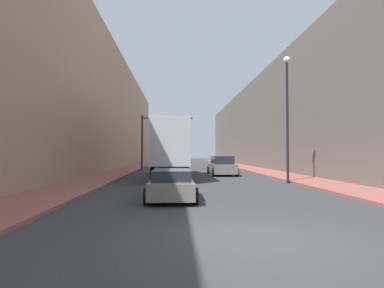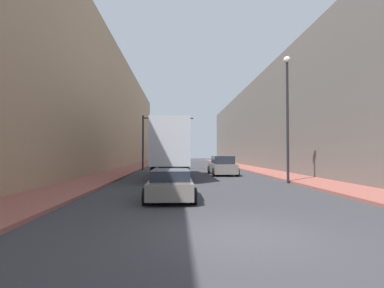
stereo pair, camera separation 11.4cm
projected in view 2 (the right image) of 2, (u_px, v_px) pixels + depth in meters
ground_plane at (244, 236)px, 6.92m from camera, size 200.00×200.00×0.00m
sidewalk_right at (247, 168)px, 37.22m from camera, size 2.99×80.00×0.15m
sidewalk_left at (132, 168)px, 36.52m from camera, size 2.99×80.00×0.15m
building_right at (282, 122)px, 37.61m from camera, size 6.00×80.00×11.68m
building_left at (95, 109)px, 36.52m from camera, size 6.00×80.00×14.69m
semi_truck at (171, 148)px, 24.01m from camera, size 2.54×12.22×4.20m
sedan_car at (171, 184)px, 12.66m from camera, size 2.01×4.44×1.23m
suv_car at (222, 166)px, 26.13m from camera, size 2.17×4.89×1.66m
traffic_signal_gantry at (157, 131)px, 34.30m from camera, size 5.88×0.35×6.22m
street_lamp at (287, 103)px, 19.10m from camera, size 0.44×0.44×8.13m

